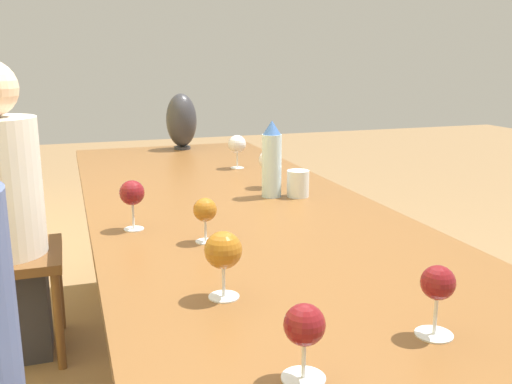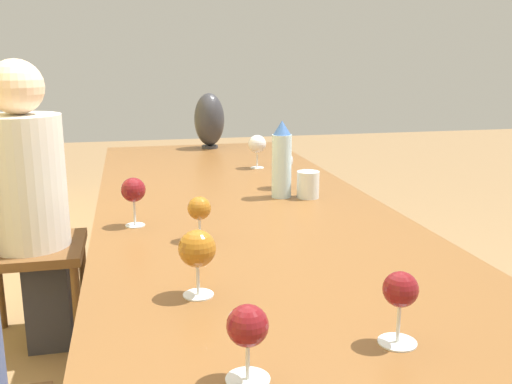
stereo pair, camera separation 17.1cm
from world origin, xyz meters
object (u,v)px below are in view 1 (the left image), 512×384
(water_bottle, at_px, (272,160))
(wine_glass_3, at_px, (205,211))
(wine_glass_2, at_px, (132,194))
(wine_glass_1, at_px, (269,161))
(person_far, at_px, (4,203))
(wine_glass_0, at_px, (438,286))
(water_tumbler, at_px, (298,183))
(vase, at_px, (181,121))
(wine_glass_6, at_px, (237,145))
(wine_glass_5, at_px, (304,328))
(wine_glass_4, at_px, (223,251))

(water_bottle, relative_size, wine_glass_3, 2.22)
(wine_glass_3, bearing_deg, wine_glass_2, 43.94)
(wine_glass_1, bearing_deg, person_far, 66.56)
(wine_glass_0, bearing_deg, water_bottle, -4.18)
(water_tumbler, xyz_separation_m, vase, (1.20, 0.19, 0.11))
(wine_glass_6, bearing_deg, wine_glass_5, 166.77)
(vase, relative_size, wine_glass_0, 2.24)
(person_far, bearing_deg, vase, -55.20)
(wine_glass_0, relative_size, wine_glass_1, 0.91)
(water_tumbler, height_order, wine_glass_6, wine_glass_6)
(wine_glass_0, xyz_separation_m, wine_glass_2, (0.84, 0.44, 0.01))
(water_bottle, distance_m, wine_glass_1, 0.15)
(vase, bearing_deg, wine_glass_5, 173.36)
(wine_glass_1, relative_size, wine_glass_4, 1.02)
(water_tumbler, xyz_separation_m, wine_glass_5, (-1.12, 0.46, 0.04))
(vase, height_order, wine_glass_3, vase)
(person_far, bearing_deg, water_tumbler, -119.94)
(water_tumbler, distance_m, wine_glass_4, 0.92)
(water_bottle, bearing_deg, wine_glass_0, 175.82)
(wine_glass_1, bearing_deg, wine_glass_0, 174.39)
(water_bottle, relative_size, water_tumbler, 2.87)
(wine_glass_5, height_order, wine_glass_6, wine_glass_6)
(person_far, bearing_deg, wine_glass_0, -152.21)
(vase, distance_m, wine_glass_3, 1.62)
(wine_glass_0, height_order, wine_glass_1, wine_glass_1)
(wine_glass_1, bearing_deg, wine_glass_3, 145.60)
(wine_glass_0, bearing_deg, person_far, 27.79)
(wine_glass_4, distance_m, wine_glass_5, 0.35)
(vase, xyz_separation_m, wine_glass_2, (-1.42, 0.43, -0.05))
(wine_glass_3, bearing_deg, vase, -9.07)
(wine_glass_3, bearing_deg, person_far, 31.07)
(vase, relative_size, wine_glass_3, 2.42)
(wine_glass_4, bearing_deg, vase, -8.82)
(wine_glass_1, distance_m, wine_glass_6, 0.41)
(wine_glass_2, height_order, person_far, person_far)
(wine_glass_5, bearing_deg, person_far, 18.96)
(wine_glass_1, distance_m, wine_glass_3, 0.69)
(wine_glass_3, bearing_deg, wine_glass_1, -34.40)
(water_tumbler, distance_m, wine_glass_1, 0.19)
(wine_glass_3, distance_m, wine_glass_4, 0.38)
(wine_glass_5, bearing_deg, wine_glass_0, -78.44)
(wine_glass_0, distance_m, wine_glass_6, 1.65)
(water_tumbler, relative_size, wine_glass_5, 0.76)
(water_bottle, relative_size, wine_glass_5, 2.18)
(wine_glass_0, bearing_deg, wine_glass_2, 27.95)
(wine_glass_2, xyz_separation_m, wine_glass_3, (-0.18, -0.17, -0.02))
(wine_glass_4, bearing_deg, water_tumbler, -32.43)
(wine_glass_5, xyz_separation_m, wine_glass_6, (1.70, -0.40, 0.02))
(wine_glass_0, height_order, wine_glass_5, wine_glass_0)
(water_tumbler, relative_size, wine_glass_2, 0.65)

